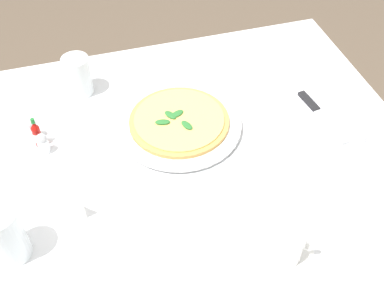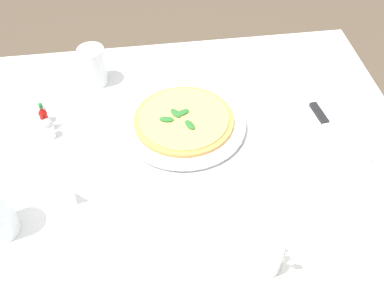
# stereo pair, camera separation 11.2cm
# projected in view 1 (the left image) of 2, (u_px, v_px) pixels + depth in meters

# --- Properties ---
(dining_table) EXTENTS (1.04, 1.04, 0.74)m
(dining_table) POSITION_uv_depth(u_px,v_px,m) (205.00, 210.00, 1.18)
(dining_table) COLOR white
(dining_table) RESTS_ON ground_plane
(pizza_plate) EXTENTS (0.31, 0.31, 0.02)m
(pizza_plate) POSITION_uv_depth(u_px,v_px,m) (179.00, 124.00, 1.18)
(pizza_plate) COLOR white
(pizza_plate) RESTS_ON dining_table
(pizza) EXTENTS (0.25, 0.25, 0.02)m
(pizza) POSITION_uv_depth(u_px,v_px,m) (179.00, 120.00, 1.17)
(pizza) COLOR tan
(pizza) RESTS_ON pizza_plate
(coffee_cup_right_edge) EXTENTS (0.13, 0.13, 0.07)m
(coffee_cup_right_edge) POSITION_uv_depth(u_px,v_px,m) (283.00, 246.00, 0.92)
(coffee_cup_right_edge) COLOR white
(coffee_cup_right_edge) RESTS_ON dining_table
(water_glass_left_edge) EXTENTS (0.08, 0.08, 0.13)m
(water_glass_left_edge) POSITION_uv_depth(u_px,v_px,m) (5.00, 237.00, 0.90)
(water_glass_left_edge) COLOR white
(water_glass_left_edge) RESTS_ON dining_table
(water_glass_near_left) EXTENTS (0.07, 0.07, 0.11)m
(water_glass_near_left) POSITION_uv_depth(u_px,v_px,m) (78.00, 77.00, 1.25)
(water_glass_near_left) COLOR white
(water_glass_near_left) RESTS_ON dining_table
(napkin_folded) EXTENTS (0.23, 0.15, 0.02)m
(napkin_folded) POSITION_uv_depth(u_px,v_px,m) (318.00, 117.00, 1.20)
(napkin_folded) COLOR white
(napkin_folded) RESTS_ON dining_table
(dinner_knife) EXTENTS (0.20, 0.04, 0.01)m
(dinner_knife) POSITION_uv_depth(u_px,v_px,m) (320.00, 114.00, 1.19)
(dinner_knife) COLOR silver
(dinner_knife) RESTS_ON napkin_folded
(hot_sauce_bottle) EXTENTS (0.02, 0.02, 0.08)m
(hot_sauce_bottle) POSITION_uv_depth(u_px,v_px,m) (37.00, 134.00, 1.12)
(hot_sauce_bottle) COLOR #B7140F
(hot_sauce_bottle) RESTS_ON dining_table
(salt_shaker) EXTENTS (0.03, 0.03, 0.06)m
(salt_shaker) POSITION_uv_depth(u_px,v_px,m) (43.00, 144.00, 1.11)
(salt_shaker) COLOR white
(salt_shaker) RESTS_ON dining_table
(pepper_shaker) EXTENTS (0.03, 0.03, 0.06)m
(pepper_shaker) POSITION_uv_depth(u_px,v_px,m) (33.00, 130.00, 1.15)
(pepper_shaker) COLOR white
(pepper_shaker) RESTS_ON dining_table
(menu_card) EXTENTS (0.06, 0.07, 0.06)m
(menu_card) POSITION_uv_depth(u_px,v_px,m) (66.00, 202.00, 0.99)
(menu_card) COLOR white
(menu_card) RESTS_ON dining_table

